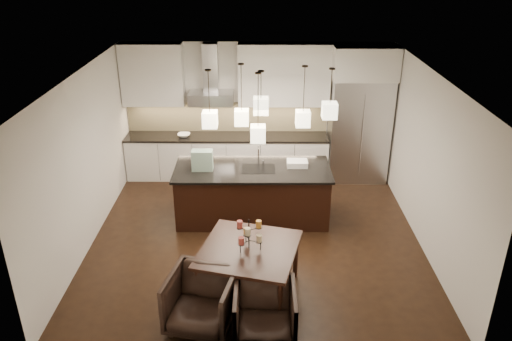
{
  "coord_description": "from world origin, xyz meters",
  "views": [
    {
      "loc": [
        0.05,
        -7.32,
        4.61
      ],
      "look_at": [
        0.0,
        0.2,
        1.15
      ],
      "focal_mm": 35.0,
      "sensor_mm": 36.0,
      "label": 1
    }
  ],
  "objects_px": {
    "armchair_left": "(202,300)",
    "refrigerator": "(358,130)",
    "dining_table": "(249,271)",
    "armchair_right": "(265,313)",
    "island_body": "(252,194)"
  },
  "relations": [
    {
      "from": "armchair_left",
      "to": "armchair_right",
      "type": "bearing_deg",
      "value": -1.54
    },
    {
      "from": "refrigerator",
      "to": "armchair_right",
      "type": "distance_m",
      "value": 5.2
    },
    {
      "from": "dining_table",
      "to": "armchair_left",
      "type": "height_order",
      "value": "armchair_left"
    },
    {
      "from": "armchair_right",
      "to": "armchair_left",
      "type": "bearing_deg",
      "value": 165.99
    },
    {
      "from": "island_body",
      "to": "armchair_left",
      "type": "distance_m",
      "value": 2.9
    },
    {
      "from": "armchair_left",
      "to": "refrigerator",
      "type": "bearing_deg",
      "value": 71.14
    },
    {
      "from": "refrigerator",
      "to": "armchair_right",
      "type": "xyz_separation_m",
      "value": [
        -1.97,
        -4.76,
        -0.71
      ]
    },
    {
      "from": "island_body",
      "to": "armchair_left",
      "type": "height_order",
      "value": "island_body"
    },
    {
      "from": "dining_table",
      "to": "armchair_right",
      "type": "bearing_deg",
      "value": -61.75
    },
    {
      "from": "refrigerator",
      "to": "dining_table",
      "type": "height_order",
      "value": "refrigerator"
    },
    {
      "from": "dining_table",
      "to": "armchair_left",
      "type": "distance_m",
      "value": 0.88
    },
    {
      "from": "refrigerator",
      "to": "dining_table",
      "type": "relative_size",
      "value": 1.67
    },
    {
      "from": "armchair_left",
      "to": "dining_table",
      "type": "bearing_deg",
      "value": 59.54
    },
    {
      "from": "island_body",
      "to": "armchair_right",
      "type": "bearing_deg",
      "value": -86.81
    },
    {
      "from": "refrigerator",
      "to": "island_body",
      "type": "height_order",
      "value": "refrigerator"
    }
  ]
}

